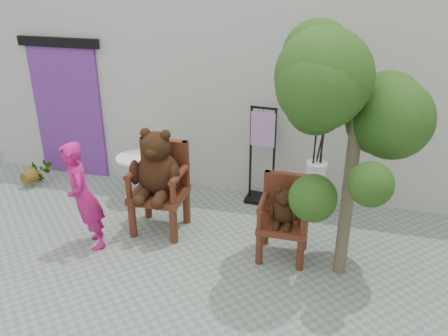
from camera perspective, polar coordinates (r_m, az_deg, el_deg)
name	(u,v)px	position (r m, az deg, el deg)	size (l,w,h in m)	color
ground_plane	(196,293)	(5.58, -3.42, -14.73)	(60.00, 60.00, 0.00)	gray
back_wall	(252,93)	(7.60, 3.44, 9.03)	(9.00, 1.00, 3.00)	#B2B0A6
doorway	(68,108)	(8.33, -18.21, 6.82)	(1.40, 0.11, 2.33)	#612B81
chair_big	(158,174)	(6.36, -7.93, -0.70)	(0.71, 0.78, 1.48)	#431B0E
chair_small	(284,212)	(5.91, 7.27, -5.31)	(0.60, 0.55, 1.05)	#431B0E
person	(83,197)	(6.22, -16.57, -3.32)	(0.53, 0.35, 1.46)	#B41667
cafe_table	(137,173)	(7.40, -10.43, -0.56)	(0.60, 0.60, 0.70)	white
display_stand	(262,166)	(7.16, 4.57, 0.20)	(0.48, 0.38, 1.51)	black
stool_bucket	(316,174)	(6.90, 11.02, -0.67)	(0.32, 0.32, 1.45)	white
tree	(347,99)	(5.16, 14.57, 8.01)	(1.66, 1.60, 2.90)	#453B29
potted_plant	(35,172)	(8.41, -21.77, -0.42)	(0.41, 0.35, 0.45)	#16330D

